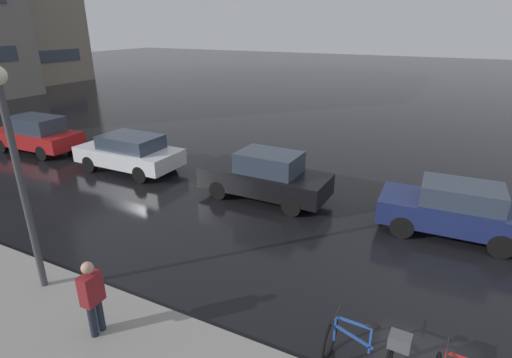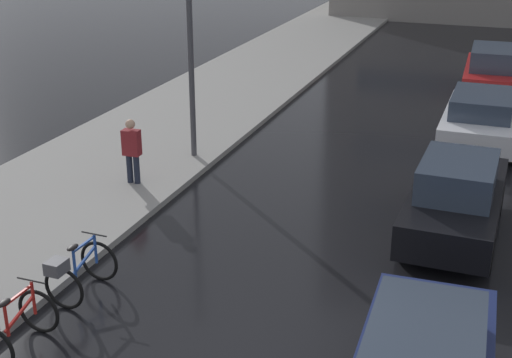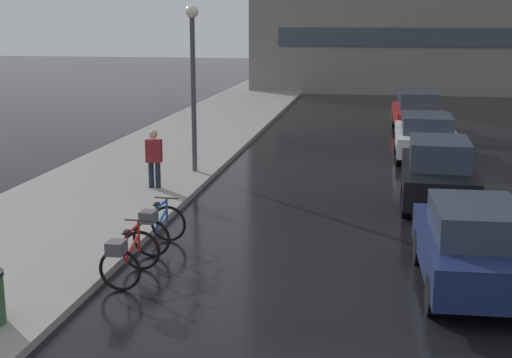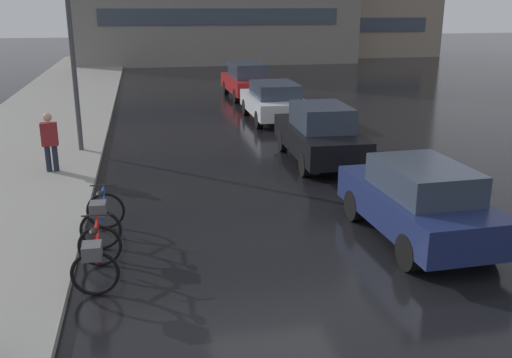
# 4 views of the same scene
# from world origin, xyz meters

# --- Properties ---
(ground_plane) EXTENTS (140.00, 140.00, 0.00)m
(ground_plane) POSITION_xyz_m (0.00, 0.00, 0.00)
(ground_plane) COLOR black
(sidewalk_kerb) EXTENTS (4.80, 60.00, 0.14)m
(sidewalk_kerb) POSITION_xyz_m (-6.00, 10.00, 0.07)
(sidewalk_kerb) COLOR gray
(sidewalk_kerb) RESTS_ON ground
(bicycle_nearest) EXTENTS (0.75, 1.37, 0.98)m
(bicycle_nearest) POSITION_xyz_m (-3.17, -0.72, 0.50)
(bicycle_nearest) COLOR black
(bicycle_nearest) RESTS_ON ground
(bicycle_second) EXTENTS (0.79, 1.35, 1.01)m
(bicycle_second) POSITION_xyz_m (-3.19, 1.04, 0.51)
(bicycle_second) COLOR black
(bicycle_second) RESTS_ON ground
(car_navy) EXTENTS (1.83, 3.91, 1.53)m
(car_navy) POSITION_xyz_m (2.66, -0.03, 0.78)
(car_navy) COLOR navy
(car_navy) RESTS_ON ground
(car_black) EXTENTS (1.78, 4.36, 1.65)m
(car_black) POSITION_xyz_m (2.50, 5.68, 0.81)
(car_black) COLOR black
(car_black) RESTS_ON ground
(car_white) EXTENTS (1.93, 4.24, 1.47)m
(car_white) POSITION_xyz_m (2.56, 11.72, 0.76)
(car_white) COLOR silver
(car_white) RESTS_ON ground
(car_red) EXTENTS (1.90, 4.37, 1.64)m
(car_red) POSITION_xyz_m (2.53, 17.36, 0.83)
(car_red) COLOR #AD1919
(car_red) RESTS_ON ground
(pedestrian) EXTENTS (0.41, 0.26, 1.67)m
(pedestrian) POSITION_xyz_m (-4.73, 5.67, 0.94)
(pedestrian) COLOR #1E2333
(pedestrian) RESTS_ON ground
(streetlamp) EXTENTS (0.37, 0.37, 4.86)m
(streetlamp) POSITION_xyz_m (-4.22, 7.88, 3.13)
(streetlamp) COLOR #424247
(streetlamp) RESTS_ON ground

